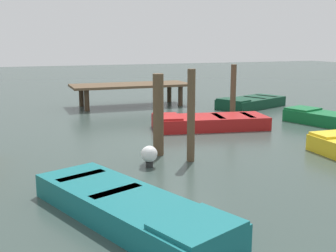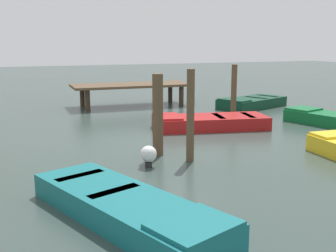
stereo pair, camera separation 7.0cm
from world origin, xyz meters
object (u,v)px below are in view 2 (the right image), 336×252
dock_segment (132,86)px  rowboat_teal (126,207)px  mooring_piling_near_left (234,91)px  mooring_piling_near_right (190,116)px  rowboat_red (209,122)px  marker_buoy (149,155)px  rowboat_dark_green (252,102)px  mooring_piling_far_left (158,115)px

dock_segment → rowboat_teal: dock_segment is taller
mooring_piling_near_left → mooring_piling_near_right: bearing=-129.7°
mooring_piling_near_right → rowboat_red: bearing=55.7°
rowboat_teal → marker_buoy: marker_buoy is taller
mooring_piling_near_left → rowboat_teal: bearing=-130.3°
rowboat_red → rowboat_teal: (-4.42, -5.74, -0.00)m
dock_segment → rowboat_red: (0.84, -5.55, -0.63)m
rowboat_dark_green → rowboat_teal: (-8.12, -8.98, -0.00)m
dock_segment → rowboat_red: size_ratio=1.35×
dock_segment → mooring_piling_far_left: mooring_piling_far_left is taller
rowboat_red → rowboat_teal: same height
rowboat_teal → mooring_piling_near_right: bearing=119.0°
dock_segment → rowboat_teal: bearing=-105.8°
mooring_piling_far_left → mooring_piling_near_right: (0.49, -0.78, 0.07)m
rowboat_red → marker_buoy: (-3.18, -3.22, 0.07)m
rowboat_red → mooring_piling_near_left: mooring_piling_near_left is taller
rowboat_teal → rowboat_red: bearing=122.6°
dock_segment → mooring_piling_near_left: size_ratio=2.67×
mooring_piling_near_left → mooring_piling_far_left: bearing=-138.1°
rowboat_red → mooring_piling_far_left: bearing=53.7°
rowboat_dark_green → rowboat_teal: same height
rowboat_dark_green → marker_buoy: bearing=22.5°
rowboat_red → mooring_piling_near_right: (-2.13, -3.12, 0.84)m
rowboat_teal → marker_buoy: bearing=133.8°
rowboat_teal → marker_buoy: (1.25, 2.52, 0.07)m
mooring_piling_near_left → mooring_piling_near_right: size_ratio=0.90×
rowboat_red → marker_buoy: 4.53m
rowboat_dark_green → mooring_piling_near_left: mooring_piling_near_left is taller
rowboat_dark_green → marker_buoy: (-6.87, -6.46, 0.07)m
rowboat_dark_green → mooring_piling_far_left: mooring_piling_far_left is taller
rowboat_red → marker_buoy: bearing=57.4°
mooring_piling_near_left → mooring_piling_near_right: (-4.02, -4.84, 0.10)m
mooring_piling_far_left → dock_segment: bearing=77.3°
mooring_piling_near_left → mooring_piling_far_left: 6.07m
dock_segment → mooring_piling_near_left: 4.71m
rowboat_red → mooring_piling_near_left: size_ratio=1.98×
dock_segment → mooring_piling_near_right: size_ratio=2.41×
rowboat_dark_green → rowboat_teal: bearing=27.2°
dock_segment → rowboat_dark_green: size_ratio=1.49×
rowboat_red → rowboat_dark_green: 4.91m
rowboat_teal → mooring_piling_far_left: size_ratio=2.02×
dock_segment → mooring_piling_near_left: mooring_piling_near_left is taller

